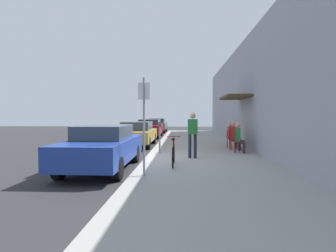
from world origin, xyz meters
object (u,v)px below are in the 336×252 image
(bicycle_0, at_px, (173,154))
(seated_patron_0, at_px, (239,137))
(parked_car_1, at_px, (137,133))
(parking_meter, at_px, (160,135))
(cafe_chair_2, at_px, (231,138))
(pedestrian_standing, at_px, (193,131))
(cafe_chair_1, at_px, (234,139))
(seated_patron_1, at_px, (235,135))
(street_sign, at_px, (144,119))
(parked_car_0, at_px, (103,147))
(seated_patron_2, at_px, (232,134))
(cafe_chair_0, at_px, (238,141))
(parked_car_2, at_px, (150,128))
(parked_car_3, at_px, (157,125))

(bicycle_0, bearing_deg, seated_patron_0, 47.18)
(parked_car_1, distance_m, seated_patron_0, 5.89)
(parking_meter, distance_m, cafe_chair_2, 3.82)
(parking_meter, xyz_separation_m, pedestrian_standing, (1.35, -1.32, 0.23))
(parked_car_1, bearing_deg, cafe_chair_1, -24.92)
(parking_meter, xyz_separation_m, cafe_chair_1, (3.33, 1.12, -0.26))
(bicycle_0, relative_size, seated_patron_1, 1.33)
(street_sign, height_order, cafe_chair_1, street_sign)
(parked_car_1, xyz_separation_m, parking_meter, (1.55, -3.38, 0.18))
(parked_car_0, height_order, seated_patron_0, seated_patron_0)
(seated_patron_0, distance_m, seated_patron_1, 0.93)
(seated_patron_1, bearing_deg, pedestrian_standing, -130.15)
(cafe_chair_1, bearing_deg, cafe_chair_2, 90.28)
(parked_car_1, xyz_separation_m, seated_patron_1, (4.94, -2.28, 0.11))
(parking_meter, bearing_deg, seated_patron_2, 29.04)
(street_sign, distance_m, pedestrian_standing, 3.36)
(seated_patron_0, bearing_deg, seated_patron_2, 90.01)
(cafe_chair_1, relative_size, seated_patron_2, 0.67)
(seated_patron_1, relative_size, pedestrian_standing, 0.76)
(bicycle_0, height_order, seated_patron_2, seated_patron_2)
(bicycle_0, xyz_separation_m, seated_patron_0, (2.71, 2.92, 0.34))
(parked_car_0, distance_m, cafe_chair_2, 6.89)
(cafe_chair_0, bearing_deg, cafe_chair_2, 90.06)
(parked_car_0, xyz_separation_m, parked_car_2, (-0.00, 12.15, 0.00))
(cafe_chair_2, height_order, seated_patron_2, seated_patron_2)
(parked_car_3, bearing_deg, seated_patron_0, -71.97)
(parked_car_1, distance_m, parked_car_2, 5.77)
(seated_patron_2, relative_size, pedestrian_standing, 0.76)
(parked_car_1, xyz_separation_m, cafe_chair_1, (4.88, -2.27, -0.08))
(parked_car_1, relative_size, parked_car_3, 1.00)
(parked_car_0, bearing_deg, cafe_chair_1, 40.16)
(parked_car_1, bearing_deg, bicycle_0, -70.07)
(seated_patron_0, xyz_separation_m, cafe_chair_2, (-0.06, 1.71, -0.19))
(seated_patron_0, xyz_separation_m, pedestrian_standing, (-2.04, -1.49, 0.30))
(parked_car_2, distance_m, street_sign, 13.59)
(parked_car_2, xyz_separation_m, cafe_chair_0, (4.88, -8.97, -0.11))
(cafe_chair_2, relative_size, pedestrian_standing, 0.51)
(seated_patron_1, height_order, cafe_chair_2, seated_patron_1)
(parking_meter, distance_m, cafe_chair_1, 3.52)
(cafe_chair_2, distance_m, seated_patron_2, 0.20)
(seated_patron_2, bearing_deg, bicycle_0, -120.29)
(parked_car_1, distance_m, seated_patron_1, 5.44)
(parked_car_3, height_order, cafe_chair_2, parked_car_3)
(seated_patron_1, distance_m, seated_patron_2, 0.78)
(parking_meter, bearing_deg, seated_patron_1, 17.94)
(seated_patron_1, bearing_deg, seated_patron_0, -90.03)
(cafe_chair_0, height_order, pedestrian_standing, pedestrian_standing)
(parked_car_3, xyz_separation_m, parking_meter, (1.55, -15.33, 0.16))
(parked_car_2, distance_m, parking_meter, 9.28)
(parking_meter, relative_size, seated_patron_1, 1.02)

